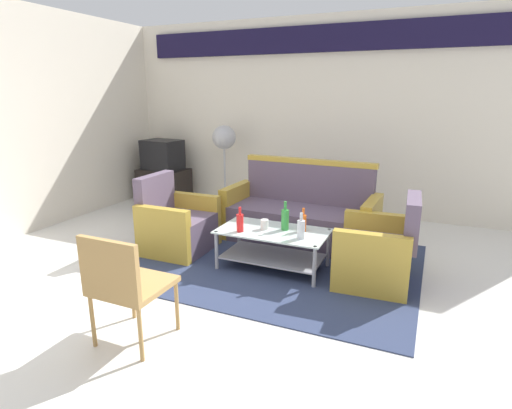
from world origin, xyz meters
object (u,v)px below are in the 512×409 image
armchair_left (177,226)px  pedestal_fan (224,142)px  bottle_orange (303,222)px  bottle_red (240,222)px  armchair_right (377,254)px  tv_stand (164,185)px  bottle_clear (301,229)px  bottle_green (285,219)px  wicker_chair (124,281)px  cup (265,224)px  couch (300,216)px  television (163,155)px  coffee_table (273,243)px

armchair_left → pedestal_fan: pedestal_fan is taller
bottle_orange → bottle_red: bottle_red is taller
armchair_right → tv_stand: size_ratio=1.06×
bottle_clear → pedestal_fan: size_ratio=0.20×
bottle_orange → bottle_clear: (0.05, -0.22, 0.01)m
bottle_green → bottle_red: size_ratio=1.17×
pedestal_fan → armchair_left: bearing=-78.7°
bottle_clear → wicker_chair: size_ratio=0.30×
cup → tv_stand: bearing=144.1°
bottle_clear → pedestal_fan: 2.83m
armchair_right → bottle_clear: size_ratio=3.35×
bottle_green → tv_stand: 3.33m
armchair_left → cup: 1.10m
couch → bottle_green: couch is taller
bottle_green → television: (-2.78, 1.81, 0.24)m
armchair_right → tv_stand: bearing=61.3°
couch → tv_stand: (-2.69, 1.00, -0.06)m
armchair_right → cup: 1.13m
television → coffee_table: bearing=150.9°
bottle_green → bottle_clear: (0.23, -0.18, -0.02)m
bottle_green → pedestal_fan: pedestal_fan is taller
cup → wicker_chair: bearing=-102.5°
pedestal_fan → coffee_table: bearing=-51.0°
couch → tv_stand: 2.88m
coffee_table → bottle_orange: (0.28, 0.10, 0.23)m
bottle_red → tv_stand: size_ratio=0.31×
bottle_orange → tv_stand: bearing=149.0°
tv_stand → television: size_ratio=1.24×
armchair_right → coffee_table: size_ratio=0.77×
bottle_orange → bottle_green: bearing=-169.6°
armchair_left → armchair_right: size_ratio=1.00×
coffee_table → wicker_chair: wicker_chair is taller
bottle_clear → television: 3.62m
coffee_table → television: 3.31m
bottle_green → bottle_orange: (0.18, 0.03, -0.02)m
couch → wicker_chair: bearing=81.7°
coffee_table → bottle_red: size_ratio=4.37×
television → wicker_chair: 4.18m
television → pedestal_fan: pedestal_fan is taller
television → wicker_chair: bearing=128.2°
bottle_red → armchair_left: bearing=167.2°
bottle_green → bottle_clear: bearing=-39.2°
bottle_red → tv_stand: bearing=139.5°
coffee_table → bottle_green: size_ratio=3.72×
coffee_table → cup: cup is taller
bottle_green → bottle_red: 0.45m
armchair_right → cup: armchair_right is taller
bottle_green → bottle_red: bottle_green is taller
coffee_table → tv_stand: tv_stand is taller
bottle_clear → television: bearing=146.4°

